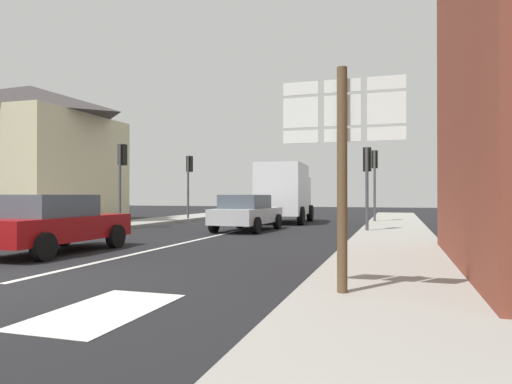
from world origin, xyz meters
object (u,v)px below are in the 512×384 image
object	(u,v)px
route_sign_post	(342,155)
traffic_light_far_left	(189,173)
delivery_truck	(284,191)
traffic_light_near_right	(367,170)
traffic_light_far_right	(375,169)
sedan_far	(247,212)
traffic_light_near_left	(122,166)
sedan_near	(53,223)

from	to	relation	value
route_sign_post	traffic_light_far_left	world-z (taller)	traffic_light_far_left
delivery_truck	traffic_light_near_right	distance (m)	7.24
traffic_light_far_left	traffic_light_near_right	xyz separation A→B (m)	(10.24, -6.05, -0.32)
route_sign_post	traffic_light_far_right	world-z (taller)	traffic_light_far_right
sedan_far	traffic_light_near_right	distance (m)	5.07
traffic_light_far_left	traffic_light_far_right	distance (m)	10.24
traffic_light_near_left	traffic_light_far_right	distance (m)	12.37
route_sign_post	traffic_light_far_right	bearing A→B (deg)	91.13
delivery_truck	traffic_light_near_right	world-z (taller)	traffic_light_near_right
traffic_light_near_right	traffic_light_near_left	bearing A→B (deg)	-176.39
traffic_light_far_right	traffic_light_near_right	bearing A→B (deg)	-90.00
traffic_light_far_left	sedan_near	bearing A→B (deg)	-78.13
sedan_near	traffic_light_near_left	size ratio (longest dim) A/B	1.15
traffic_light_near_left	traffic_light_far_left	distance (m)	6.69
sedan_near	traffic_light_near_left	world-z (taller)	traffic_light_near_left
sedan_near	sedan_far	xyz separation A→B (m)	(2.44, 8.24, 0.00)
route_sign_post	traffic_light_near_right	bearing A→B (deg)	91.76
sedan_near	route_sign_post	xyz separation A→B (m)	(7.59, -3.24, 1.24)
traffic_light_near_left	traffic_light_near_right	bearing A→B (deg)	3.61
sedan_far	route_sign_post	bearing A→B (deg)	-65.84
traffic_light_far_left	sedan_far	bearing A→B (deg)	-47.93
traffic_light_far_right	delivery_truck	bearing A→B (deg)	-171.02
sedan_far	traffic_light_near_right	xyz separation A→B (m)	(4.80, -0.02, 1.65)
traffic_light_near_left	traffic_light_near_right	distance (m)	10.26
route_sign_post	traffic_light_near_left	xyz separation A→B (m)	(-10.59, 10.81, 0.70)
sedan_near	traffic_light_near_right	distance (m)	11.07
sedan_far	traffic_light_near_left	world-z (taller)	traffic_light_near_left
delivery_truck	route_sign_post	size ratio (longest dim) A/B	1.59
sedan_near	sedan_far	distance (m)	8.59
delivery_truck	traffic_light_far_left	world-z (taller)	traffic_light_far_left
sedan_near	traffic_light_far_left	world-z (taller)	traffic_light_far_left
delivery_truck	traffic_light_near_left	world-z (taller)	traffic_light_near_left
traffic_light_far_left	route_sign_post	bearing A→B (deg)	-58.83
traffic_light_far_left	traffic_light_near_left	bearing A→B (deg)	-90.00
traffic_light_near_left	traffic_light_far_left	xyz separation A→B (m)	(0.00, 6.69, 0.03)
sedan_near	sedan_far	world-z (taller)	same
delivery_truck	traffic_light_near_right	xyz separation A→B (m)	(4.55, -5.58, 0.76)
traffic_light_near_right	sedan_near	bearing A→B (deg)	-131.39
route_sign_post	traffic_light_near_left	distance (m)	15.15
sedan_far	route_sign_post	xyz separation A→B (m)	(5.15, -11.48, 1.24)
sedan_far	traffic_light_far_left	world-z (taller)	traffic_light_far_left
traffic_light_near_right	route_sign_post	bearing A→B (deg)	-88.24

